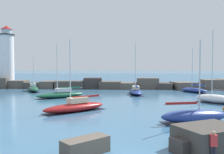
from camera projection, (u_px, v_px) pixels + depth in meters
name	position (u px, v px, depth m)	size (l,w,h in m)	color
open_sea_beyond	(126.00, 77.00, 117.81)	(400.00, 116.00, 0.01)	#2D5B7F
breakwater_jetty	(144.00, 84.00, 57.82)	(68.63, 7.14, 2.48)	#4C443D
lighthouse	(7.00, 61.00, 60.09)	(4.33, 4.33, 14.93)	gray
foreground_rocks	(175.00, 149.00, 13.67)	(11.37, 10.82, 1.48)	brown
sailboat_moored_0	(61.00, 94.00, 41.19)	(7.92, 6.69, 8.63)	#195138
sailboat_moored_1	(194.00, 116.00, 22.95)	(6.72, 3.48, 7.63)	navy
sailboat_moored_2	(194.00, 90.00, 49.54)	(5.22, 6.35, 8.85)	navy
sailboat_moored_3	(215.00, 98.00, 35.24)	(5.30, 5.11, 10.41)	white
sailboat_moored_5	(75.00, 106.00, 28.66)	(7.19, 6.81, 8.25)	maroon
sailboat_moored_6	(33.00, 88.00, 51.61)	(5.12, 7.60, 7.07)	#195138
sailboat_moored_7	(136.00, 91.00, 46.31)	(2.64, 8.24, 9.64)	navy
person_on_rocks	(213.00, 144.00, 13.65)	(0.36, 0.22, 1.67)	#282833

